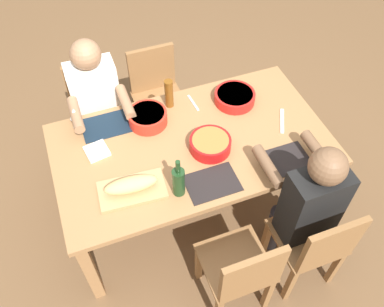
{
  "coord_description": "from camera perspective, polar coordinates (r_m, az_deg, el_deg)",
  "views": [
    {
      "loc": [
        0.62,
        1.66,
        2.79
      ],
      "look_at": [
        0.0,
        0.0,
        0.63
      ],
      "focal_mm": 38.56,
      "sensor_mm": 36.0,
      "label": 1
    }
  ],
  "objects": [
    {
      "name": "dining_table",
      "position": [
        2.77,
        0.0,
        0.43
      ],
      "size": [
        1.81,
        1.02,
        0.74
      ],
      "color": "#9E7044",
      "rests_on": "ground_plane"
    },
    {
      "name": "placemat_far_left",
      "position": [
        2.68,
        12.68,
        -0.94
      ],
      "size": [
        0.32,
        0.23,
        0.01
      ],
      "primitive_type": "cube",
      "color": "black",
      "rests_on": "dining_table"
    },
    {
      "name": "wine_glass",
      "position": [
        2.83,
        -15.93,
        5.26
      ],
      "size": [
        0.08,
        0.08,
        0.17
      ],
      "color": "silver",
      "rests_on": "dining_table"
    },
    {
      "name": "napkin_stack",
      "position": [
        2.72,
        -13.02,
        0.32
      ],
      "size": [
        0.16,
        0.16,
        0.02
      ],
      "primitive_type": "cube",
      "rotation": [
        0.0,
        0.0,
        0.16
      ],
      "color": "white",
      "rests_on": "dining_table"
    },
    {
      "name": "cutting_board",
      "position": [
        2.49,
        -8.28,
        -5.0
      ],
      "size": [
        0.42,
        0.25,
        0.02
      ],
      "primitive_type": "cube",
      "rotation": [
        0.0,
        0.0,
        -0.08
      ],
      "color": "tan",
      "rests_on": "dining_table"
    },
    {
      "name": "carving_knife",
      "position": [
        2.91,
        12.36,
        4.43
      ],
      "size": [
        0.13,
        0.21,
        0.01
      ],
      "primitive_type": "cube",
      "rotation": [
        0.0,
        0.0,
        1.08
      ],
      "color": "silver",
      "rests_on": "dining_table"
    },
    {
      "name": "placemat_near_right",
      "position": [
        2.87,
        -11.84,
        3.77
      ],
      "size": [
        0.32,
        0.23,
        0.01
      ],
      "primitive_type": "cube",
      "color": "#142333",
      "rests_on": "dining_table"
    },
    {
      "name": "ground_plane",
      "position": [
        3.3,
        0.0,
        -6.94
      ],
      "size": [
        8.0,
        8.0,
        0.0
      ],
      "primitive_type": "plane",
      "color": "brown"
    },
    {
      "name": "placemat_far_center",
      "position": [
        2.51,
        2.8,
        -4.1
      ],
      "size": [
        0.32,
        0.23,
        0.01
      ],
      "primitive_type": "cube",
      "color": "black",
      "rests_on": "dining_table"
    },
    {
      "name": "chair_far_left",
      "position": [
        2.69,
        16.68,
        -11.95
      ],
      "size": [
        0.4,
        0.4,
        0.85
      ],
      "color": "olive",
      "rests_on": "ground_plane"
    },
    {
      "name": "serving_bowl_greens",
      "position": [
        2.81,
        -6.15,
        5.06
      ],
      "size": [
        0.26,
        0.26,
        0.1
      ],
      "color": "red",
      "rests_on": "dining_table"
    },
    {
      "name": "serving_bowl_pasta",
      "position": [
        2.97,
        5.93,
        7.82
      ],
      "size": [
        0.29,
        0.29,
        0.08
      ],
      "color": "red",
      "rests_on": "dining_table"
    },
    {
      "name": "chair_near_center",
      "position": [
        3.45,
        -4.91,
        8.46
      ],
      "size": [
        0.4,
        0.4,
        0.85
      ],
      "color": "olive",
      "rests_on": "ground_plane"
    },
    {
      "name": "diner_far_left",
      "position": [
        2.58,
        15.66,
        -6.42
      ],
      "size": [
        0.41,
        0.53,
        1.2
      ],
      "color": "#2D2D38",
      "rests_on": "ground_plane"
    },
    {
      "name": "fork_near_center",
      "position": [
        2.96,
        0.17,
        7.02
      ],
      "size": [
        0.03,
        0.17,
        0.01
      ],
      "primitive_type": "cube",
      "rotation": [
        0.0,
        0.0,
        0.07
      ],
      "color": "silver",
      "rests_on": "dining_table"
    },
    {
      "name": "wine_bottle",
      "position": [
        2.39,
        -1.87,
        -3.85
      ],
      "size": [
        0.08,
        0.08,
        0.29
      ],
      "color": "#193819",
      "rests_on": "dining_table"
    },
    {
      "name": "serving_bowl_fruit",
      "position": [
        2.64,
        2.55,
        1.38
      ],
      "size": [
        0.27,
        0.27,
        0.09
      ],
      "color": "red",
      "rests_on": "dining_table"
    },
    {
      "name": "chair_near_right",
      "position": [
        3.39,
        -12.96,
        6.29
      ],
      "size": [
        0.4,
        0.4,
        0.85
      ],
      "color": "olive",
      "rests_on": "ground_plane"
    },
    {
      "name": "chair_far_center",
      "position": [
        2.53,
        6.89,
        -15.9
      ],
      "size": [
        0.4,
        0.4,
        0.85
      ],
      "color": "olive",
      "rests_on": "ground_plane"
    },
    {
      "name": "beer_bottle",
      "position": [
        2.88,
        -3.2,
        8.28
      ],
      "size": [
        0.06,
        0.06,
        0.22
      ],
      "primitive_type": "cylinder",
      "color": "brown",
      "rests_on": "dining_table"
    },
    {
      "name": "diner_near_right",
      "position": [
        3.11,
        -12.93,
        6.92
      ],
      "size": [
        0.41,
        0.53,
        1.2
      ],
      "color": "#2D2D38",
      "rests_on": "ground_plane"
    },
    {
      "name": "bread_loaf",
      "position": [
        2.45,
        -8.43,
        -4.27
      ],
      "size": [
        0.33,
        0.13,
        0.09
      ],
      "primitive_type": "ellipsoid",
      "rotation": [
        0.0,
        0.0,
        -0.08
      ],
      "color": "tan",
      "rests_on": "cutting_board"
    }
  ]
}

